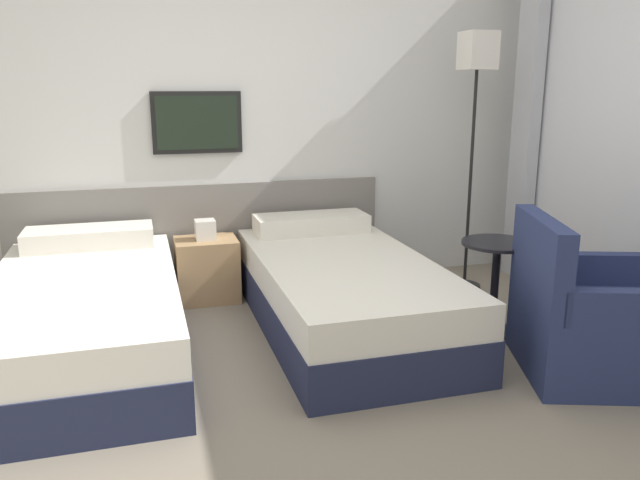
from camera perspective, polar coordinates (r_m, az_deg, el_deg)
The scene contains 8 objects.
ground_plane at distance 3.16m, azimuth 2.11°, elevation -14.83°, with size 16.00×16.00×0.00m, color slate.
wall_headboard at distance 4.75m, azimuth -5.98°, elevation 11.24°, with size 10.00×0.10×2.70m.
bed_near_door at distance 3.83m, azimuth -20.66°, elevation -6.49°, with size 1.04×2.04×0.59m.
bed_near_window at distance 4.00m, azimuth 2.11°, elevation -4.70°, with size 1.04×2.04×0.59m.
nightstand at distance 4.58m, azimuth -10.29°, elevation -2.53°, with size 0.44×0.36×0.59m.
floor_lamp at distance 4.76m, azimuth 14.11°, elevation 14.26°, with size 0.24×0.24×1.89m.
side_table at distance 4.02m, azimuth 15.78°, elevation -2.64°, with size 0.44×0.44×0.59m.
armchair at distance 3.69m, azimuth 24.07°, elevation -7.15°, with size 1.05×1.00×0.86m.
Camera 1 is at (-0.88, -2.62, 1.52)m, focal length 35.00 mm.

